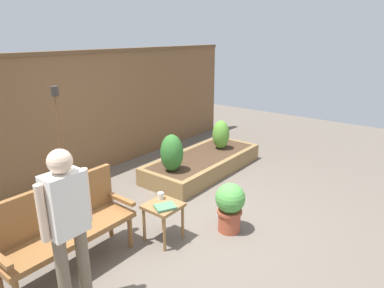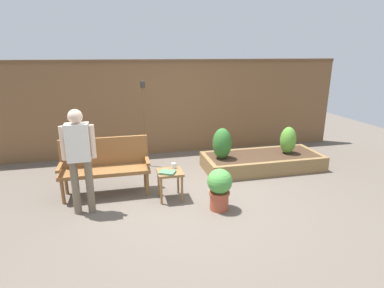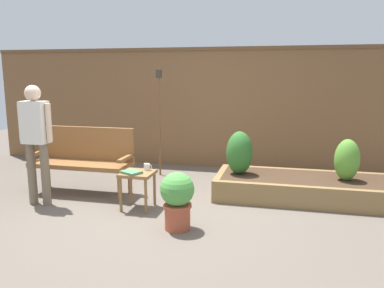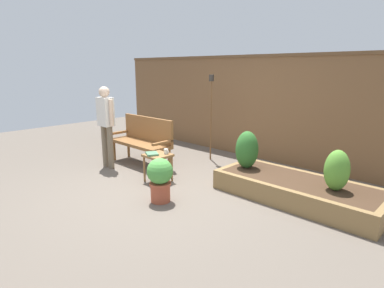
{
  "view_description": "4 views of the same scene",
  "coord_description": "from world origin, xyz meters",
  "px_view_note": "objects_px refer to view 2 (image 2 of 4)",
  "views": [
    {
      "loc": [
        -3.01,
        -2.35,
        2.41
      ],
      "look_at": [
        0.65,
        0.5,
        0.9
      ],
      "focal_mm": 31.67,
      "sensor_mm": 36.0,
      "label": 1
    },
    {
      "loc": [
        -1.1,
        -4.41,
        2.29
      ],
      "look_at": [
        0.13,
        0.76,
        0.72
      ],
      "focal_mm": 28.8,
      "sensor_mm": 36.0,
      "label": 2
    },
    {
      "loc": [
        1.39,
        -4.29,
        1.71
      ],
      "look_at": [
        0.22,
        0.59,
        0.78
      ],
      "focal_mm": 36.13,
      "sensor_mm": 36.0,
      "label": 3
    },
    {
      "loc": [
        3.62,
        -3.2,
        1.9
      ],
      "look_at": [
        -0.01,
        0.59,
        0.64
      ],
      "focal_mm": 29.91,
      "sensor_mm": 36.0,
      "label": 4
    }
  ],
  "objects_px": {
    "potted_boxwood": "(220,187)",
    "person_by_bench": "(79,153)",
    "book_on_table": "(167,172)",
    "tiki_torch": "(144,109)",
    "side_table": "(170,176)",
    "shrub_far_corner": "(288,140)",
    "cup_on_table": "(174,166)",
    "shrub_near_bench": "(222,144)",
    "garden_bench": "(105,162)"
  },
  "relations": [
    {
      "from": "potted_boxwood",
      "to": "person_by_bench",
      "type": "relative_size",
      "value": 0.41
    },
    {
      "from": "potted_boxwood",
      "to": "book_on_table",
      "type": "bearing_deg",
      "value": 148.33
    },
    {
      "from": "tiki_torch",
      "to": "person_by_bench",
      "type": "distance_m",
      "value": 2.11
    },
    {
      "from": "side_table",
      "to": "shrub_far_corner",
      "type": "bearing_deg",
      "value": 18.87
    },
    {
      "from": "cup_on_table",
      "to": "person_by_bench",
      "type": "height_order",
      "value": "person_by_bench"
    },
    {
      "from": "book_on_table",
      "to": "shrub_far_corner",
      "type": "xyz_separation_m",
      "value": [
        2.65,
        0.97,
        0.08
      ]
    },
    {
      "from": "cup_on_table",
      "to": "potted_boxwood",
      "type": "height_order",
      "value": "potted_boxwood"
    },
    {
      "from": "cup_on_table",
      "to": "shrub_far_corner",
      "type": "relative_size",
      "value": 0.2
    },
    {
      "from": "book_on_table",
      "to": "cup_on_table",
      "type": "bearing_deg",
      "value": 82.45
    },
    {
      "from": "side_table",
      "to": "shrub_near_bench",
      "type": "relative_size",
      "value": 0.79
    },
    {
      "from": "shrub_far_corner",
      "to": "person_by_bench",
      "type": "distance_m",
      "value": 4.07
    },
    {
      "from": "book_on_table",
      "to": "side_table",
      "type": "bearing_deg",
      "value": 86.08
    },
    {
      "from": "shrub_near_bench",
      "to": "tiki_torch",
      "type": "distance_m",
      "value": 1.72
    },
    {
      "from": "cup_on_table",
      "to": "garden_bench",
      "type": "bearing_deg",
      "value": 161.13
    },
    {
      "from": "side_table",
      "to": "person_by_bench",
      "type": "distance_m",
      "value": 1.43
    },
    {
      "from": "book_on_table",
      "to": "tiki_torch",
      "type": "bearing_deg",
      "value": 123.73
    },
    {
      "from": "book_on_table",
      "to": "shrub_near_bench",
      "type": "xyz_separation_m",
      "value": [
        1.23,
        0.97,
        0.11
      ]
    },
    {
      "from": "side_table",
      "to": "shrub_near_bench",
      "type": "bearing_deg",
      "value": 37.02
    },
    {
      "from": "garden_bench",
      "to": "tiki_torch",
      "type": "relative_size",
      "value": 0.82
    },
    {
      "from": "book_on_table",
      "to": "tiki_torch",
      "type": "xyz_separation_m",
      "value": [
        -0.2,
        1.73,
        0.7
      ]
    },
    {
      "from": "side_table",
      "to": "tiki_torch",
      "type": "relative_size",
      "value": 0.27
    },
    {
      "from": "side_table",
      "to": "cup_on_table",
      "type": "height_order",
      "value": "cup_on_table"
    },
    {
      "from": "shrub_near_bench",
      "to": "potted_boxwood",
      "type": "bearing_deg",
      "value": -109.96
    },
    {
      "from": "shrub_far_corner",
      "to": "tiki_torch",
      "type": "height_order",
      "value": "tiki_torch"
    },
    {
      "from": "garden_bench",
      "to": "person_by_bench",
      "type": "xyz_separation_m",
      "value": [
        -0.31,
        -0.64,
        0.39
      ]
    },
    {
      "from": "cup_on_table",
      "to": "shrub_near_bench",
      "type": "distance_m",
      "value": 1.34
    },
    {
      "from": "garden_bench",
      "to": "shrub_far_corner",
      "type": "distance_m",
      "value": 3.63
    },
    {
      "from": "shrub_far_corner",
      "to": "tiki_torch",
      "type": "relative_size",
      "value": 0.32
    },
    {
      "from": "tiki_torch",
      "to": "person_by_bench",
      "type": "bearing_deg",
      "value": -120.68
    },
    {
      "from": "cup_on_table",
      "to": "potted_boxwood",
      "type": "xyz_separation_m",
      "value": [
        0.58,
        -0.64,
        -0.16
      ]
    },
    {
      "from": "book_on_table",
      "to": "tiki_torch",
      "type": "relative_size",
      "value": 0.13
    },
    {
      "from": "potted_boxwood",
      "to": "shrub_near_bench",
      "type": "height_order",
      "value": "shrub_near_bench"
    },
    {
      "from": "cup_on_table",
      "to": "tiki_torch",
      "type": "relative_size",
      "value": 0.06
    },
    {
      "from": "person_by_bench",
      "to": "potted_boxwood",
      "type": "bearing_deg",
      "value": -10.63
    },
    {
      "from": "garden_bench",
      "to": "tiki_torch",
      "type": "distance_m",
      "value": 1.54
    },
    {
      "from": "cup_on_table",
      "to": "book_on_table",
      "type": "distance_m",
      "value": 0.24
    },
    {
      "from": "garden_bench",
      "to": "potted_boxwood",
      "type": "xyz_separation_m",
      "value": [
        1.67,
        -1.01,
        -0.18
      ]
    },
    {
      "from": "garden_bench",
      "to": "book_on_table",
      "type": "relative_size",
      "value": 6.14
    },
    {
      "from": "shrub_near_bench",
      "to": "tiki_torch",
      "type": "height_order",
      "value": "tiki_torch"
    },
    {
      "from": "tiki_torch",
      "to": "cup_on_table",
      "type": "bearing_deg",
      "value": -77.82
    },
    {
      "from": "cup_on_table",
      "to": "shrub_far_corner",
      "type": "height_order",
      "value": "shrub_far_corner"
    },
    {
      "from": "person_by_bench",
      "to": "tiki_torch",
      "type": "bearing_deg",
      "value": 59.32
    },
    {
      "from": "person_by_bench",
      "to": "book_on_table",
      "type": "bearing_deg",
      "value": 3.15
    },
    {
      "from": "side_table",
      "to": "cup_on_table",
      "type": "distance_m",
      "value": 0.19
    },
    {
      "from": "potted_boxwood",
      "to": "shrub_near_bench",
      "type": "relative_size",
      "value": 1.06
    },
    {
      "from": "shrub_far_corner",
      "to": "garden_bench",
      "type": "bearing_deg",
      "value": -173.65
    },
    {
      "from": "book_on_table",
      "to": "person_by_bench",
      "type": "height_order",
      "value": "person_by_bench"
    },
    {
      "from": "garden_bench",
      "to": "book_on_table",
      "type": "height_order",
      "value": "garden_bench"
    },
    {
      "from": "cup_on_table",
      "to": "potted_boxwood",
      "type": "bearing_deg",
      "value": -47.7
    },
    {
      "from": "potted_boxwood",
      "to": "shrub_far_corner",
      "type": "distance_m",
      "value": 2.41
    }
  ]
}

